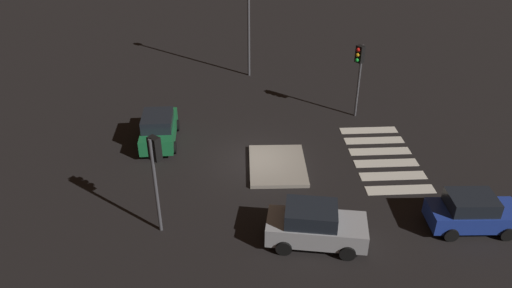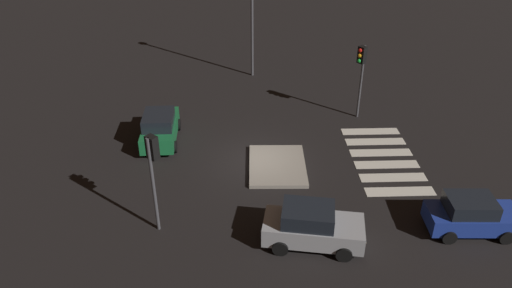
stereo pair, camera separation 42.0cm
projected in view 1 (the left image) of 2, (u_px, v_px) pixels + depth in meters
ground_plane at (256, 161)px, 24.49m from camera, size 80.00×80.00×0.00m
traffic_island at (278, 165)px, 23.98m from camera, size 3.78×2.88×0.18m
car_silver at (315, 226)px, 18.85m from camera, size 2.37×4.13×1.72m
car_blue at (473, 212)px, 19.64m from camera, size 1.86×3.75×1.61m
car_green at (159, 128)px, 25.70m from camera, size 4.06×1.97×1.75m
traffic_light_east at (359, 64)px, 27.13m from camera, size 0.54×0.53×4.37m
traffic_light_west at (155, 162)px, 18.36m from camera, size 0.53×0.54×4.31m
crosswalk_near at (383, 157)px, 24.80m from camera, size 6.45×3.20×0.02m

